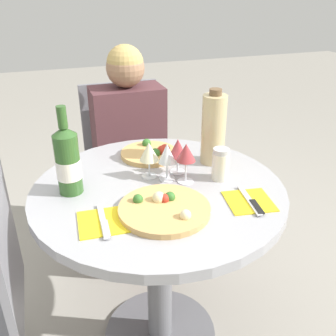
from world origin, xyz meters
The scene contains 15 objects.
ground_plane centered at (0.00, 0.00, 0.00)m, with size 12.00×12.00×0.00m, color gray.
dining_table centered at (0.00, 0.00, 0.59)m, with size 0.91×0.91×0.77m.
chair_behind_diner centered at (0.06, 0.79, 0.44)m, with size 0.44×0.44×0.93m.
seated_diner centered at (0.06, 0.64, 0.52)m, with size 0.37×0.43×1.16m.
pizza_large centered at (-0.03, -0.16, 0.78)m, with size 0.30×0.30×0.05m.
pizza_small_far centered at (0.05, 0.26, 0.78)m, with size 0.24×0.24×0.05m.
wine_bottle centered at (-0.30, 0.06, 0.89)m, with size 0.08×0.08×0.31m.
tall_carafe centered at (0.27, 0.12, 0.91)m, with size 0.10×0.10×0.30m.
sugar_shaker centered at (0.23, -0.02, 0.83)m, with size 0.06×0.06×0.12m.
wine_glass_back_left centered at (-0.01, 0.08, 0.87)m, with size 0.07×0.07×0.14m.
wine_glass_front_right centered at (0.10, 0.00, 0.89)m, with size 0.07×0.07×0.15m.
wine_glass_back_right centered at (0.10, 0.08, 0.87)m, with size 0.07×0.07×0.14m.
wine_glass_center centered at (0.05, 0.04, 0.87)m, with size 0.06×0.06×0.14m.
place_setting_left centered at (-0.23, -0.16, 0.77)m, with size 0.16×0.19×0.01m.
place_setting_right centered at (0.26, -0.20, 0.77)m, with size 0.17×0.19×0.01m.
Camera 1 is at (-0.35, -1.12, 1.43)m, focal length 40.00 mm.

